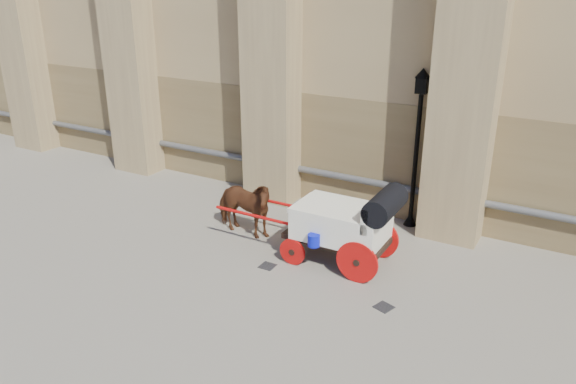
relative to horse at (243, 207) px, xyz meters
The scene contains 6 objects.
ground 1.46m from the horse, 72.65° to the right, with size 90.00×90.00×0.00m, color gray.
horse is the anchor object (origin of this frame).
carriage 2.76m from the horse, ahead, with size 4.23×1.50×1.85m.
street_lamp 4.43m from the horse, 37.39° to the left, with size 0.37×0.37×3.95m.
drain_grate_near 1.85m from the horse, 38.80° to the right, with size 0.32×0.32×0.01m, color black.
drain_grate_far 4.38m from the horse, 17.90° to the right, with size 0.32×0.32×0.01m, color black.
Camera 1 is at (6.66, -9.03, 6.06)m, focal length 35.00 mm.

